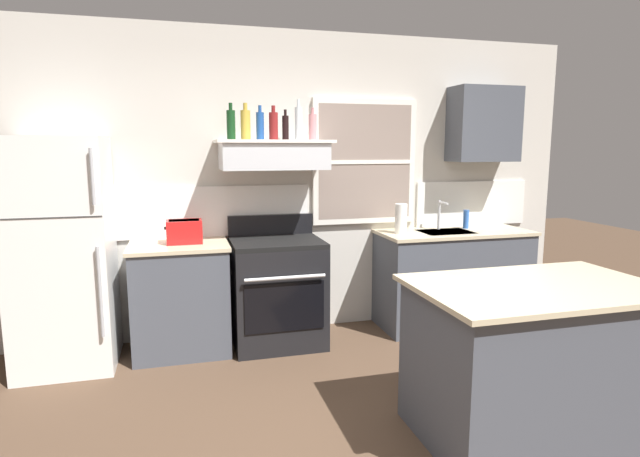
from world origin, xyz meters
The scene contains 19 objects.
back_wall centered at (0.03, 2.23, 1.35)m, with size 5.40×0.11×2.70m.
refrigerator centered at (-1.90, 1.84, 0.88)m, with size 0.70×0.72×1.76m.
counter_left_of_stove centered at (-1.05, 1.90, 0.46)m, with size 0.79×0.63×0.91m.
toaster centered at (-1.00, 1.92, 1.01)m, with size 0.30×0.20×0.19m.
stove_range centered at (-0.25, 1.86, 0.46)m, with size 0.76×0.69×1.09m.
range_hood_shelf centered at (-0.25, 1.96, 1.62)m, with size 0.96×0.52×0.24m.
bottle_dark_green_wine centered at (-0.59, 2.01, 1.87)m, with size 0.07×0.07×0.30m.
bottle_champagne_gold_foil centered at (-0.48, 1.96, 1.87)m, with size 0.08×0.08×0.30m.
bottle_blue_liqueur centered at (-0.36, 1.95, 1.86)m, with size 0.07×0.07×0.28m.
bottle_red_label_wine centered at (-0.26, 1.90, 1.86)m, with size 0.07×0.07×0.28m.
bottle_balsamic_dark centered at (-0.14, 1.97, 1.85)m, with size 0.06×0.06×0.25m.
bottle_clear_tall centered at (-0.02, 2.00, 1.89)m, with size 0.06×0.06×0.34m.
bottle_rose_pink centered at (0.10, 2.00, 1.86)m, with size 0.07×0.07×0.27m.
counter_right_with_sink centered at (1.45, 1.90, 0.46)m, with size 1.43×0.63×0.91m.
sink_faucet centered at (1.35, 2.00, 1.08)m, with size 0.03×0.17×0.28m.
paper_towel_roll centered at (0.90, 1.90, 1.04)m, with size 0.11×0.11×0.27m, color white.
dish_soap_bottle centered at (1.63, 2.00, 1.00)m, with size 0.06×0.06×0.18m, color blue.
kitchen_island centered at (0.92, 0.05, 0.46)m, with size 1.40×0.90×0.91m.
upper_cabinet_right centered at (1.80, 2.04, 1.90)m, with size 0.64×0.32×0.70m.
Camera 1 is at (-1.02, -2.36, 1.68)m, focal length 28.85 mm.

